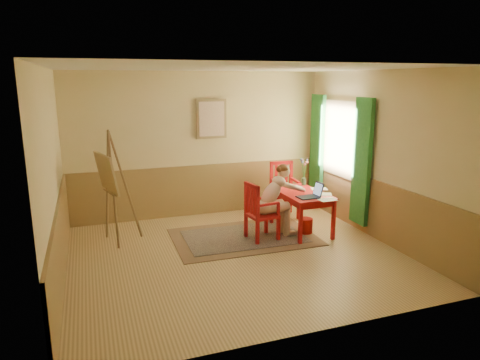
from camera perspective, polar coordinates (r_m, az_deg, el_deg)
name	(u,v)px	position (r m, az deg, el deg)	size (l,w,h in m)	color
room	(236,166)	(6.36, -0.47, 1.84)	(5.04, 4.54, 2.84)	tan
wainscot	(221,210)	(7.32, -2.50, -3.93)	(5.00, 4.50, 1.00)	#A0804D
window	(338,150)	(8.40, 12.83, 3.89)	(0.12, 2.01, 2.20)	white
wall_portrait	(211,119)	(8.45, -3.78, 8.03)	(0.60, 0.05, 0.76)	#967C4F
rug	(244,237)	(7.49, 0.53, -7.48)	(2.43, 1.65, 0.02)	#8C7251
table	(302,197)	(7.67, 8.10, -2.25)	(0.75, 1.22, 0.72)	red
chair_left	(260,212)	(7.23, 2.59, -4.18)	(0.52, 0.50, 0.99)	red
chair_back	(284,189)	(8.55, 5.78, -1.24)	(0.51, 0.53, 1.07)	red
figure	(275,198)	(7.34, 4.67, -2.33)	(0.96, 0.48, 1.26)	beige
laptop	(311,194)	(7.33, 9.38, -1.89)	(0.42, 0.26, 0.25)	#1E2338
papers	(315,192)	(7.67, 9.89, -1.59)	(0.69, 1.20, 0.00)	white
vase	(304,173)	(8.13, 8.41, 0.94)	(0.23, 0.25, 0.50)	#3F724C
wastebasket	(305,226)	(7.73, 8.59, -5.98)	(0.25, 0.25, 0.27)	red
easel	(109,177)	(7.26, -16.87, 0.37)	(0.71, 0.84, 1.88)	brown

